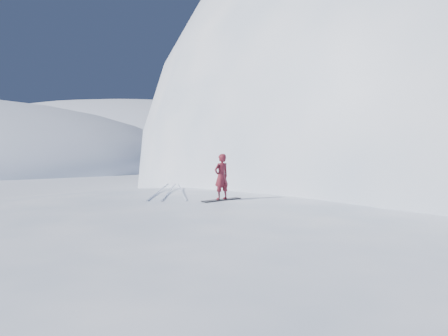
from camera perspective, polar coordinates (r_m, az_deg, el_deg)
The scene contains 8 objects.
ground at distance 12.70m, azimuth -7.82°, elevation -16.93°, with size 400.00×400.00×0.00m, color white.
near_ridge at distance 15.34m, azimuth -1.47°, elevation -13.30°, with size 36.00×28.00×4.80m, color white.
peak_shoulder at distance 32.72m, azimuth 18.11°, elevation -4.54°, with size 28.00×24.00×18.00m, color white.
far_ridge_c at distance 128.96m, azimuth -14.10°, elevation 1.28°, with size 140.00×90.00×36.00m, color white.
wind_bumps at distance 14.77m, azimuth -8.08°, elevation -13.99°, with size 16.00×14.40×1.00m.
snowboard at distance 14.42m, azimuth -0.36°, elevation -4.54°, with size 1.61×0.30×0.03m, color black.
snowboarder at distance 14.33m, azimuth -0.37°, elevation -1.24°, with size 0.60×0.39×1.64m, color maroon.
board_tracks at distance 17.35m, azimuth -7.70°, elevation -3.22°, with size 2.11×5.97×0.04m.
Camera 1 is at (2.73, -11.60, 4.39)m, focal length 32.00 mm.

